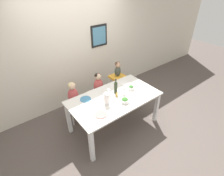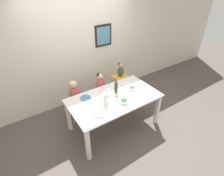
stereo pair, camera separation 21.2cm
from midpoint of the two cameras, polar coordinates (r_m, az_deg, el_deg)
name	(u,v)px [view 1 (the left image)]	position (r m, az deg, el deg)	size (l,w,h in m)	color
ground_plane	(114,125)	(3.94, -0.90, -12.15)	(14.00, 14.00, 0.00)	#564C47
wall_back	(78,49)	(4.19, -12.50, 12.17)	(10.00, 0.09, 2.70)	beige
dining_table	(114,101)	(3.49, -1.00, -4.29)	(1.78, 0.98, 0.77)	silver
chair_far_left	(75,105)	(3.95, -13.63, -5.49)	(0.41, 0.38, 0.47)	silver
chair_far_center	(99,95)	(4.18, -5.75, -2.21)	(0.41, 0.38, 0.47)	silver
chair_right_highchair	(117,81)	(4.36, 0.40, 2.13)	(0.35, 0.32, 0.71)	silver
person_child_left	(73,93)	(3.76, -14.26, -1.66)	(0.23, 0.20, 0.49)	#C64C4C
person_child_center	(98,83)	(4.00, -6.01, 1.54)	(0.23, 0.20, 0.49)	#C64C4C
person_baby_right	(118,68)	(4.19, 0.40, 6.41)	(0.16, 0.14, 0.37)	#3D4238
wine_bottle	(116,87)	(3.49, -0.52, 0.13)	(0.07, 0.07, 0.32)	#232D19
paper_towel_roll	(107,99)	(3.21, -3.68, -3.55)	(0.10, 0.10, 0.23)	white
wine_glass_near	(124,89)	(3.47, 2.11, -0.49)	(0.07, 0.07, 0.16)	white
wine_glass_far	(109,91)	(3.43, -2.89, -0.88)	(0.07, 0.07, 0.16)	white
salad_bowl_large	(125,100)	(3.28, 2.34, -4.10)	(0.15, 0.15, 0.09)	white
salad_bowl_small	(131,88)	(3.65, 4.60, 0.12)	(0.12, 0.12, 0.09)	white
dinner_plate_front_left	(101,115)	(3.04, -5.64, -8.72)	(0.21, 0.21, 0.01)	#D14C47
dinner_plate_back_left	(85,99)	(3.43, -10.43, -3.61)	(0.21, 0.21, 0.01)	teal
dinner_plate_back_right	(125,83)	(3.87, 2.72, 1.58)	(0.21, 0.21, 0.01)	silver
condiment_bottle_hot_sauce	(117,94)	(3.42, -0.22, -2.02)	(0.04, 0.04, 0.12)	#BC8E33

